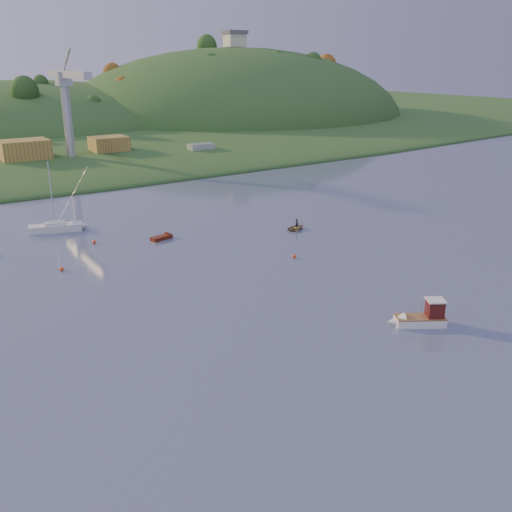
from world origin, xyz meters
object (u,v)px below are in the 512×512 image
fishing_boat (417,318)px  red_tender (165,237)px  sailboat_far (55,227)px  canoe (297,227)px

fishing_boat → red_tender: 41.49m
fishing_boat → sailboat_far: 57.30m
sailboat_far → red_tender: (12.54, -12.72, -0.44)m
fishing_boat → canoe: 35.15m
red_tender → canoe: bearing=-33.8°
fishing_boat → canoe: (10.68, 33.48, -0.47)m
sailboat_far → canoe: (31.56, -19.88, -0.37)m
sailboat_far → canoe: 37.30m
canoe → red_tender: red_tender is taller
fishing_boat → canoe: size_ratio=1.78×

